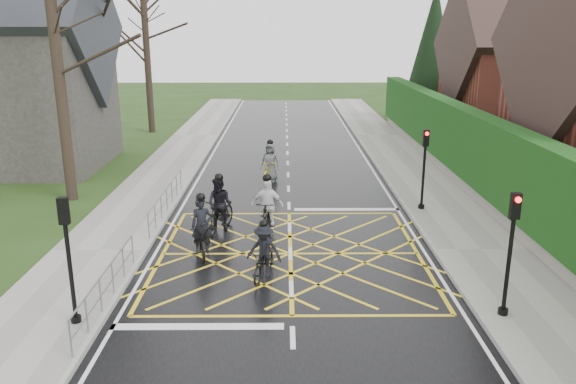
{
  "coord_description": "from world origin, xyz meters",
  "views": [
    {
      "loc": [
        -0.19,
        -16.39,
        6.76
      ],
      "look_at": [
        -0.06,
        2.51,
        1.3
      ],
      "focal_mm": 35.0,
      "sensor_mm": 36.0,
      "label": 1
    }
  ],
  "objects_px": {
    "cyclist_back": "(220,210)",
    "cyclist_front": "(267,211)",
    "cyclist_rear": "(202,235)",
    "cyclist_lead": "(270,167)",
    "cyclist_mid": "(264,256)"
  },
  "relations": [
    {
      "from": "cyclist_back",
      "to": "cyclist_front",
      "type": "bearing_deg",
      "value": 13.13
    },
    {
      "from": "cyclist_rear",
      "to": "cyclist_front",
      "type": "distance_m",
      "value": 2.77
    },
    {
      "from": "cyclist_rear",
      "to": "cyclist_lead",
      "type": "height_order",
      "value": "cyclist_rear"
    },
    {
      "from": "cyclist_back",
      "to": "cyclist_front",
      "type": "height_order",
      "value": "cyclist_front"
    },
    {
      "from": "cyclist_mid",
      "to": "cyclist_lead",
      "type": "relative_size",
      "value": 0.86
    },
    {
      "from": "cyclist_mid",
      "to": "cyclist_lead",
      "type": "bearing_deg",
      "value": 105.07
    },
    {
      "from": "cyclist_rear",
      "to": "cyclist_mid",
      "type": "distance_m",
      "value": 2.61
    },
    {
      "from": "cyclist_front",
      "to": "cyclist_lead",
      "type": "bearing_deg",
      "value": 98.2
    },
    {
      "from": "cyclist_rear",
      "to": "cyclist_back",
      "type": "bearing_deg",
      "value": 68.41
    },
    {
      "from": "cyclist_rear",
      "to": "cyclist_back",
      "type": "distance_m",
      "value": 2.14
    },
    {
      "from": "cyclist_rear",
      "to": "cyclist_mid",
      "type": "bearing_deg",
      "value": -52.99
    },
    {
      "from": "cyclist_mid",
      "to": "cyclist_back",
      "type": "bearing_deg",
      "value": 128.29
    },
    {
      "from": "cyclist_front",
      "to": "cyclist_lead",
      "type": "distance_m",
      "value": 6.8
    },
    {
      "from": "cyclist_rear",
      "to": "cyclist_lead",
      "type": "distance_m",
      "value": 8.93
    },
    {
      "from": "cyclist_mid",
      "to": "cyclist_front",
      "type": "distance_m",
      "value": 3.62
    }
  ]
}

